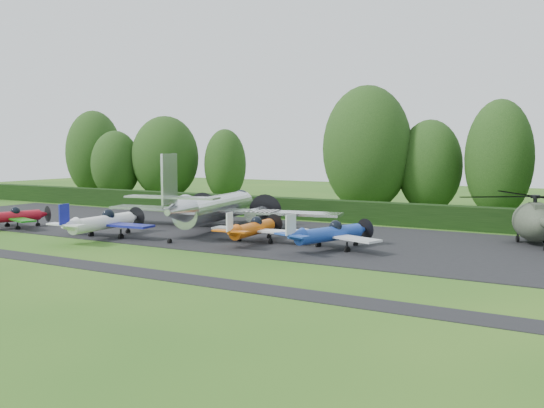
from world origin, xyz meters
The scene contains 17 objects.
ground centered at (0.00, 0.00, 0.00)m, with size 160.00×160.00×0.00m, color #265A19.
apron centered at (0.00, 10.00, 0.00)m, with size 70.00×18.00×0.01m, color black.
taxiway_verge centered at (0.00, -6.00, 0.00)m, with size 70.00×2.00×0.00m, color black.
hedgerow centered at (0.00, 21.00, 0.00)m, with size 90.00×1.60×2.00m, color black.
transport_plane centered at (-1.56, 10.27, 1.88)m, with size 21.05×16.14×6.75m.
light_plane_red centered at (-17.09, 2.03, 1.07)m, with size 6.67×7.01×2.56m.
light_plane_white centered at (-6.06, 2.04, 1.27)m, with size 7.94×8.35×3.05m.
light_plane_orange centered at (5.08, 5.80, 1.10)m, with size 6.89×7.25×2.65m.
light_plane_blue centered at (11.10, 5.87, 1.16)m, with size 7.22×7.59×2.78m.
helicopter centered at (22.73, 15.41, 1.92)m, with size 11.09×12.98×3.57m.
tree_1 centered at (10.29, 32.94, 4.93)m, with size 6.77×6.77×9.88m.
tree_3 centered at (-37.83, 31.57, 6.07)m, with size 7.87×7.87×12.17m.
tree_4 centered at (-31.57, 29.46, 4.58)m, with size 6.56×6.56×9.18m.
tree_6 centered at (17.47, 31.72, 5.82)m, with size 6.58×6.58×11.67m.
tree_7 centered at (-25.48, 32.58, 5.56)m, with size 8.99×8.99×11.13m.
tree_8 centered at (-17.32, 34.89, 4.65)m, with size 5.53×5.53×9.33m.
tree_9 centered at (4.09, 30.63, 6.78)m, with size 9.52×9.52×13.57m.
Camera 1 is at (27.99, -31.07, 6.99)m, focal length 40.00 mm.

